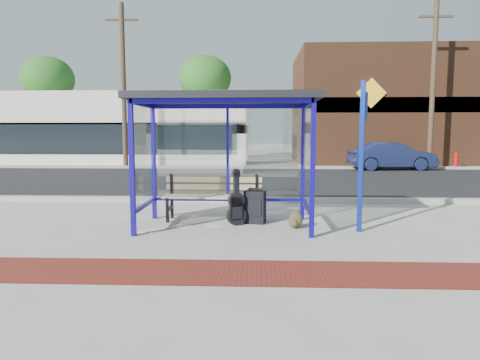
{
  "coord_description": "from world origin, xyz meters",
  "views": [
    {
      "loc": [
        0.59,
        -7.78,
        1.74
      ],
      "look_at": [
        0.27,
        0.2,
        0.86
      ],
      "focal_mm": 32.0,
      "sensor_mm": 36.0,
      "label": 1
    }
  ],
  "objects_px": {
    "bench": "(213,194)",
    "guitar_bag": "(236,206)",
    "suitcase": "(255,207)",
    "parked_car": "(392,156)",
    "fire_hydrant": "(456,160)",
    "backpack": "(295,220)"
  },
  "relations": [
    {
      "from": "guitar_bag",
      "to": "backpack",
      "type": "relative_size",
      "value": 3.1
    },
    {
      "from": "backpack",
      "to": "fire_hydrant",
      "type": "height_order",
      "value": "fire_hydrant"
    },
    {
      "from": "bench",
      "to": "fire_hydrant",
      "type": "xyz_separation_m",
      "value": [
        10.83,
        13.36,
        -0.1
      ]
    },
    {
      "from": "backpack",
      "to": "guitar_bag",
      "type": "bearing_deg",
      "value": -166.86
    },
    {
      "from": "parked_car",
      "to": "fire_hydrant",
      "type": "distance_m",
      "value": 3.8
    },
    {
      "from": "guitar_bag",
      "to": "backpack",
      "type": "height_order",
      "value": "guitar_bag"
    },
    {
      "from": "suitcase",
      "to": "parked_car",
      "type": "relative_size",
      "value": 0.17
    },
    {
      "from": "bench",
      "to": "parked_car",
      "type": "relative_size",
      "value": 0.49
    },
    {
      "from": "bench",
      "to": "suitcase",
      "type": "bearing_deg",
      "value": -16.6
    },
    {
      "from": "backpack",
      "to": "parked_car",
      "type": "height_order",
      "value": "parked_car"
    },
    {
      "from": "parked_car",
      "to": "bench",
      "type": "bearing_deg",
      "value": 144.32
    },
    {
      "from": "bench",
      "to": "guitar_bag",
      "type": "relative_size",
      "value": 1.93
    },
    {
      "from": "backpack",
      "to": "bench",
      "type": "bearing_deg",
      "value": -178.43
    },
    {
      "from": "guitar_bag",
      "to": "suitcase",
      "type": "distance_m",
      "value": 0.4
    },
    {
      "from": "bench",
      "to": "parked_car",
      "type": "xyz_separation_m",
      "value": [
        7.25,
        12.1,
        0.13
      ]
    },
    {
      "from": "guitar_bag",
      "to": "fire_hydrant",
      "type": "distance_m",
      "value": 17.25
    },
    {
      "from": "bench",
      "to": "fire_hydrant",
      "type": "relative_size",
      "value": 2.53
    },
    {
      "from": "guitar_bag",
      "to": "parked_car",
      "type": "distance_m",
      "value": 14.27
    },
    {
      "from": "suitcase",
      "to": "fire_hydrant",
      "type": "bearing_deg",
      "value": 67.58
    },
    {
      "from": "backpack",
      "to": "parked_car",
      "type": "xyz_separation_m",
      "value": [
        5.67,
        12.78,
        0.5
      ]
    },
    {
      "from": "suitcase",
      "to": "guitar_bag",
      "type": "bearing_deg",
      "value": -137.79
    },
    {
      "from": "suitcase",
      "to": "parked_car",
      "type": "height_order",
      "value": "parked_car"
    }
  ]
}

